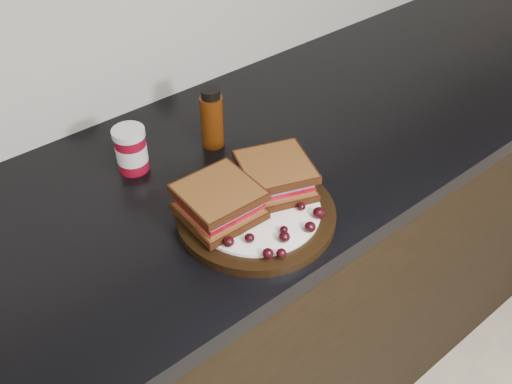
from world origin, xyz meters
The scene contains 28 objects.
base_cabinets centered at (0.00, 1.70, 0.43)m, with size 3.96×0.58×0.86m, color black.
countertop centered at (0.00, 1.70, 0.88)m, with size 3.98×0.60×0.04m, color black.
plate centered at (0.18, 1.56, 0.91)m, with size 0.28×0.28×0.02m, color black.
sandwich_left centered at (0.12, 1.58, 0.95)m, with size 0.12×0.12×0.06m, color brown, non-canonical shape.
sandwich_right centered at (0.24, 1.58, 0.95)m, with size 0.12×0.12×0.06m, color brown, non-canonical shape.
grape_0 centered at (0.09, 1.51, 0.93)m, with size 0.02×0.02×0.02m, color black.
grape_1 centered at (0.12, 1.50, 0.93)m, with size 0.02×0.02×0.02m, color black.
grape_2 centered at (0.12, 1.45, 0.93)m, with size 0.02×0.02×0.02m, color black.
grape_3 centered at (0.14, 1.44, 0.93)m, with size 0.02×0.02×0.02m, color black.
grape_4 centered at (0.16, 1.46, 0.93)m, with size 0.02×0.02×0.02m, color black.
grape_5 centered at (0.17, 1.48, 0.93)m, with size 0.01×0.01×0.01m, color black.
grape_6 centered at (0.21, 1.46, 0.93)m, with size 0.02×0.02×0.02m, color black.
grape_7 centered at (0.24, 1.47, 0.93)m, with size 0.02×0.02×0.02m, color black.
grape_8 centered at (0.23, 1.50, 0.93)m, with size 0.02×0.02×0.01m, color black.
grape_9 centered at (0.23, 1.53, 0.93)m, with size 0.02×0.02×0.02m, color black.
grape_10 centered at (0.26, 1.55, 0.93)m, with size 0.02×0.02×0.02m, color black.
grape_11 centered at (0.25, 1.55, 0.93)m, with size 0.02×0.02×0.01m, color black.
grape_12 centered at (0.26, 1.57, 0.93)m, with size 0.02×0.02×0.02m, color black.
grape_13 centered at (0.23, 1.62, 0.93)m, with size 0.02×0.02×0.01m, color black.
grape_14 centered at (0.11, 1.61, 0.93)m, with size 0.02×0.02×0.02m, color black.
grape_15 centered at (0.12, 1.57, 0.93)m, with size 0.02×0.02×0.02m, color black.
grape_16 centered at (0.08, 1.56, 0.93)m, with size 0.02×0.02×0.01m, color black.
grape_17 centered at (0.09, 1.54, 0.93)m, with size 0.02×0.02×0.02m, color black.
grape_18 centered at (0.12, 1.61, 0.93)m, with size 0.02×0.02×0.02m, color black.
grape_19 centered at (0.10, 1.60, 0.93)m, with size 0.02×0.02×0.02m, color black.
grape_20 centered at (0.13, 1.54, 0.93)m, with size 0.02×0.02×0.01m, color black.
condiment_jar centered at (0.08, 1.81, 0.95)m, with size 0.06×0.06×0.09m, color maroon.
oil_bottle centered at (0.25, 1.78, 0.96)m, with size 0.05×0.05×0.13m, color #461E07.
Camera 1 is at (-0.29, 0.99, 1.59)m, focal length 40.00 mm.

